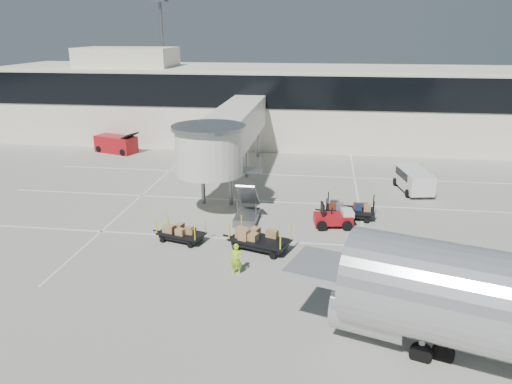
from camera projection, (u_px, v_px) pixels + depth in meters
ground at (258, 255)px, 27.53m from camera, size 140.00×140.00×0.00m
lane_markings at (266, 200)px, 36.40m from camera, size 40.00×30.00×0.02m
terminal at (292, 104)px, 54.47m from camera, size 64.00×12.11×15.20m
jet_bridge at (228, 133)px, 38.26m from camera, size 5.70×20.40×6.03m
baggage_tug at (334, 218)px, 31.29m from camera, size 2.56×1.87×1.58m
suitcase_cart at (348, 210)px, 32.79m from camera, size 3.88×1.78×1.50m
box_cart_near at (258, 241)px, 27.98m from camera, size 4.12×2.62×1.59m
box_cart_far at (180, 234)px, 29.16m from camera, size 3.39×2.04×1.30m
ground_worker at (236, 259)px, 25.17m from camera, size 0.60×0.40×1.65m
minivan at (413, 178)px, 38.15m from camera, size 2.60×4.72×1.69m
belt_loader at (116, 144)px, 50.12m from camera, size 4.85×3.11×2.20m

